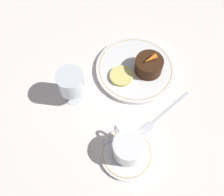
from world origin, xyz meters
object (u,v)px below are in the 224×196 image
at_px(dinner_plate, 135,69).
at_px(wine_glass, 71,83).
at_px(fork, 159,118).
at_px(coffee_cup, 128,148).
at_px(dessert_cake, 149,65).

xyz_separation_m(dinner_plate, wine_glass, (0.01, 0.20, 0.07)).
distance_m(wine_glass, fork, 0.26).
relative_size(dinner_plate, coffee_cup, 2.25).
relative_size(dinner_plate, wine_glass, 2.17).
bearing_deg(wine_glass, fork, -137.04).
height_order(wine_glass, fork, wine_glass).
bearing_deg(dessert_cake, fork, 157.23).
distance_m(dinner_plate, dessert_cake, 0.05).
bearing_deg(fork, wine_glass, 42.96).
height_order(coffee_cup, dessert_cake, coffee_cup).
height_order(dinner_plate, wine_glass, wine_glass).
bearing_deg(dinner_plate, dessert_cake, -131.67).
bearing_deg(coffee_cup, dessert_cake, -46.12).
bearing_deg(dessert_cake, coffee_cup, 133.88).
relative_size(wine_glass, fork, 0.55).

